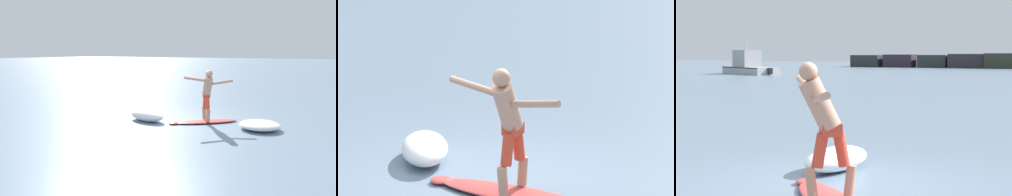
{
  "view_description": "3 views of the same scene",
  "coord_description": "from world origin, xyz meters",
  "views": [
    {
      "loc": [
        -9.87,
        -5.08,
        2.43
      ],
      "look_at": [
        0.1,
        0.63,
        0.78
      ],
      "focal_mm": 35.0,
      "sensor_mm": 36.0,
      "label": 1
    },
    {
      "loc": [
        -3.13,
        -10.26,
        3.86
      ],
      "look_at": [
        0.63,
        0.54,
        1.04
      ],
      "focal_mm": 85.0,
      "sensor_mm": 36.0,
      "label": 2
    },
    {
      "loc": [
        3.16,
        -7.14,
        1.93
      ],
      "look_at": [
        0.09,
        0.08,
        1.29
      ],
      "focal_mm": 60.0,
      "sensor_mm": 36.0,
      "label": 3
    }
  ],
  "objects": [
    {
      "name": "surfer",
      "position": [
        0.18,
        -0.84,
        1.11
      ],
      "size": [
        1.1,
        1.35,
        1.73
      ],
      "color": "tan",
      "rests_on": "surfboard"
    },
    {
      "name": "ground_plane",
      "position": [
        0.0,
        0.0,
        0.0
      ],
      "size": [
        200.0,
        200.0,
        0.0
      ],
      "primitive_type": "plane",
      "color": "slate"
    },
    {
      "name": "surfboard",
      "position": [
        0.24,
        -0.74,
        0.04
      ],
      "size": [
        1.98,
        2.1,
        0.22
      ],
      "color": "#D84742",
      "rests_on": "ground"
    },
    {
      "name": "wave_foam_at_nose",
      "position": [
        -0.48,
        1.14,
        0.2
      ],
      "size": [
        1.0,
        1.55,
        0.39
      ],
      "color": "white",
      "rests_on": "ground"
    },
    {
      "name": "wave_foam_at_tail",
      "position": [
        0.19,
        -2.61,
        0.14
      ],
      "size": [
        1.42,
        1.44,
        0.28
      ],
      "color": "white",
      "rests_on": "ground"
    }
  ]
}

